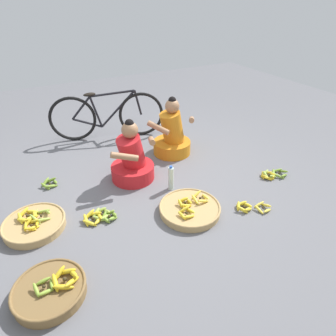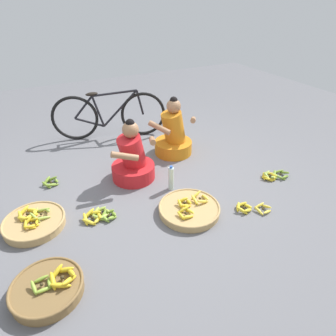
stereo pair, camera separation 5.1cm
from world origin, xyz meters
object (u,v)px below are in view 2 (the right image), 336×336
(banana_basket_mid_right, at_px, (34,222))
(loose_bananas_mid_left, at_px, (100,215))
(loose_bananas_near_vendor, at_px, (51,182))
(water_bottle, at_px, (171,178))
(vendor_woman_front, at_px, (133,160))
(banana_basket_back_center, at_px, (48,288))
(loose_bananas_back_right, at_px, (250,208))
(loose_bananas_front_center, at_px, (273,175))
(bicycle_leaning, at_px, (109,115))
(vendor_woman_behind, at_px, (173,136))
(banana_basket_near_bicycle, at_px, (189,209))

(banana_basket_mid_right, xyz_separation_m, loose_bananas_mid_left, (0.60, -0.17, -0.02))
(loose_bananas_near_vendor, xyz_separation_m, water_bottle, (1.23, -0.73, 0.12))
(vendor_woman_front, relative_size, banana_basket_back_center, 1.40)
(banana_basket_back_center, height_order, loose_bananas_back_right, banana_basket_back_center)
(banana_basket_back_center, xyz_separation_m, loose_bananas_front_center, (2.70, 0.44, -0.03))
(bicycle_leaning, xyz_separation_m, loose_bananas_back_right, (0.75, -2.39, -0.33))
(vendor_woman_behind, height_order, loose_bananas_front_center, vendor_woman_behind)
(bicycle_leaning, xyz_separation_m, loose_bananas_mid_left, (-0.69, -1.79, -0.33))
(loose_bananas_back_right, relative_size, water_bottle, 1.13)
(banana_basket_back_center, bearing_deg, water_bottle, 28.34)
(loose_bananas_near_vendor, distance_m, loose_bananas_front_center, 2.70)
(loose_bananas_front_center, xyz_separation_m, water_bottle, (-1.23, 0.36, 0.12))
(bicycle_leaning, distance_m, banana_basket_back_center, 2.79)
(banana_basket_near_bicycle, relative_size, loose_bananas_front_center, 1.79)
(loose_bananas_back_right, bearing_deg, banana_basket_back_center, -177.99)
(vendor_woman_behind, distance_m, banana_basket_back_center, 2.47)
(vendor_woman_front, relative_size, loose_bananas_mid_left, 2.15)
(bicycle_leaning, xyz_separation_m, loose_bananas_front_center, (1.42, -2.03, -0.33))
(loose_bananas_mid_left, bearing_deg, vendor_woman_front, 42.70)
(vendor_woman_behind, bearing_deg, bicycle_leaning, 124.61)
(banana_basket_back_center, bearing_deg, loose_bananas_front_center, 9.15)
(banana_basket_near_bicycle, bearing_deg, vendor_woman_behind, 69.43)
(loose_bananas_front_center, bearing_deg, loose_bananas_back_right, -151.34)
(bicycle_leaning, bearing_deg, water_bottle, -83.59)
(loose_bananas_mid_left, relative_size, loose_bananas_front_center, 1.00)
(loose_bananas_near_vendor, relative_size, loose_bananas_back_right, 0.61)
(vendor_woman_behind, relative_size, loose_bananas_back_right, 2.33)
(vendor_woman_front, relative_size, loose_bananas_back_right, 2.20)
(vendor_woman_front, height_order, loose_bananas_back_right, vendor_woman_front)
(vendor_woman_front, bearing_deg, loose_bananas_front_center, -26.86)
(banana_basket_mid_right, xyz_separation_m, water_bottle, (1.48, -0.05, 0.09))
(loose_bananas_back_right, bearing_deg, banana_basket_mid_right, 159.46)
(banana_basket_mid_right, relative_size, loose_bananas_front_center, 1.65)
(bicycle_leaning, height_order, loose_bananas_mid_left, bicycle_leaning)
(vendor_woman_behind, height_order, loose_bananas_near_vendor, vendor_woman_behind)
(loose_bananas_near_vendor, bearing_deg, loose_bananas_mid_left, -67.43)
(loose_bananas_mid_left, bearing_deg, vendor_woman_behind, 33.99)
(vendor_woman_behind, bearing_deg, water_bottle, -119.57)
(vendor_woman_front, distance_m, water_bottle, 0.52)
(banana_basket_near_bicycle, height_order, loose_bananas_front_center, banana_basket_near_bicycle)
(loose_bananas_mid_left, xyz_separation_m, loose_bananas_front_center, (2.11, -0.24, -0.00))
(loose_bananas_front_center, distance_m, water_bottle, 1.29)
(vendor_woman_front, height_order, banana_basket_back_center, vendor_woman_front)
(vendor_woman_front, relative_size, bicycle_leaning, 0.47)
(banana_basket_back_center, bearing_deg, loose_bananas_back_right, 2.01)
(water_bottle, bearing_deg, banana_basket_near_bicycle, -93.10)
(loose_bananas_front_center, relative_size, water_bottle, 1.16)
(loose_bananas_near_vendor, height_order, loose_bananas_back_right, loose_bananas_near_vendor)
(vendor_woman_behind, height_order, water_bottle, vendor_woman_behind)
(bicycle_leaning, height_order, loose_bananas_back_right, bicycle_leaning)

